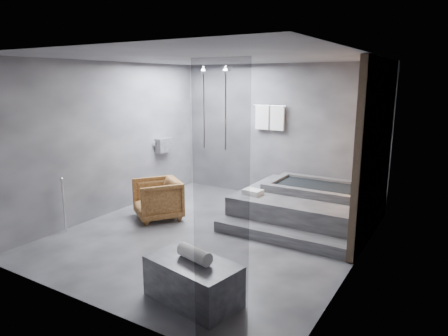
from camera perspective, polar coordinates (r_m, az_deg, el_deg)
The scene contains 7 objects.
room at distance 6.22m, azimuth 2.69°, elevation 5.63°, with size 5.00×5.04×2.82m.
tub_deck at distance 7.36m, azimuth 11.61°, elevation -5.34°, with size 2.20×2.00×0.50m, color #363639.
tub_step at distance 6.38m, azimuth 7.90°, elevation -9.57°, with size 2.20×0.36×0.18m, color #363639.
concrete_bench at distance 4.72m, azimuth -4.46°, elevation -15.79°, with size 1.07×0.59×0.48m, color #2D2D2F.
driftwood_chair at distance 7.34m, azimuth -9.46°, elevation -4.40°, with size 0.77×0.79×0.72m, color #482912.
rolled_towel at distance 4.59m, azimuth -4.23°, elevation -12.18°, with size 0.16×0.16×0.45m, color white.
deck_towel at distance 7.05m, azimuth 4.14°, elevation -3.43°, with size 0.32×0.24×0.09m, color silver.
Camera 1 is at (3.34, -5.18, 2.48)m, focal length 32.00 mm.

